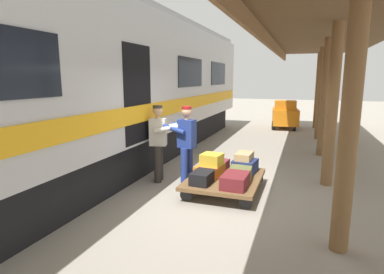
{
  "coord_description": "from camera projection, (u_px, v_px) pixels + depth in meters",
  "views": [
    {
      "loc": [
        -1.33,
        5.75,
        2.28
      ],
      "look_at": [
        0.7,
        0.06,
        1.15
      ],
      "focal_mm": 29.48,
      "sensor_mm": 36.0,
      "label": 1
    }
  ],
  "objects": [
    {
      "name": "ground_plane",
      "position": [
        226.0,
        196.0,
        6.19
      ],
      "size": [
        60.0,
        60.0,
        0.0
      ],
      "primitive_type": "plane",
      "color": "gray"
    },
    {
      "name": "platform_canopy",
      "position": [
        343.0,
        16.0,
        4.99
      ],
      "size": [
        3.2,
        20.5,
        3.56
      ],
      "color": "brown",
      "rests_on": "ground_plane"
    },
    {
      "name": "train_car",
      "position": [
        78.0,
        88.0,
        6.93
      ],
      "size": [
        3.02,
        18.17,
        4.0
      ],
      "color": "#B7BABF",
      "rests_on": "ground_plane"
    },
    {
      "name": "luggage_cart",
      "position": [
        225.0,
        179.0,
        6.39
      ],
      "size": [
        1.4,
        1.83,
        0.31
      ],
      "color": "brown",
      "rests_on": "ground_plane"
    },
    {
      "name": "suitcase_navy_fabric",
      "position": [
        245.0,
        166.0,
        6.72
      ],
      "size": [
        0.52,
        0.58,
        0.26
      ],
      "primitive_type": "cube",
      "rotation": [
        0.0,
        0.0,
        -0.12
      ],
      "color": "navy",
      "rests_on": "luggage_cart"
    },
    {
      "name": "suitcase_burgundy_valise",
      "position": [
        216.0,
        165.0,
        6.93
      ],
      "size": [
        0.5,
        0.56,
        0.19
      ],
      "primitive_type": "cube",
      "rotation": [
        0.0,
        0.0,
        -0.07
      ],
      "color": "maroon",
      "rests_on": "luggage_cart"
    },
    {
      "name": "suitcase_orange_carryall",
      "position": [
        210.0,
        170.0,
        6.47
      ],
      "size": [
        0.54,
        0.67,
        0.22
      ],
      "primitive_type": "cube",
      "rotation": [
        0.0,
        0.0,
        -0.13
      ],
      "color": "#CC6B23",
      "rests_on": "luggage_cart"
    },
    {
      "name": "suitcase_maroon_trunk",
      "position": [
        235.0,
        181.0,
        5.79
      ],
      "size": [
        0.46,
        0.64,
        0.25
      ],
      "primitive_type": "cube",
      "rotation": [
        0.0,
        0.0,
        -0.02
      ],
      "color": "maroon",
      "rests_on": "luggage_cart"
    },
    {
      "name": "suitcase_black_hardshell",
      "position": [
        202.0,
        177.0,
        6.0
      ],
      "size": [
        0.39,
        0.56,
        0.23
      ],
      "primitive_type": "cube",
      "rotation": [
        0.0,
        0.0,
        -0.06
      ],
      "color": "black",
      "rests_on": "luggage_cart"
    },
    {
      "name": "suitcase_olive_duffel",
      "position": [
        240.0,
        173.0,
        6.26
      ],
      "size": [
        0.46,
        0.54,
        0.23
      ],
      "primitive_type": "cube",
      "rotation": [
        0.0,
        0.0,
        0.07
      ],
      "color": "brown",
      "rests_on": "luggage_cart"
    },
    {
      "name": "suitcase_tan_vintage",
      "position": [
        244.0,
        156.0,
        6.73
      ],
      "size": [
        0.34,
        0.52,
        0.15
      ],
      "primitive_type": "cube",
      "rotation": [
        0.0,
        0.0,
        -0.06
      ],
      "color": "tan",
      "rests_on": "suitcase_navy_fabric"
    },
    {
      "name": "suitcase_yellow_case",
      "position": [
        212.0,
        159.0,
        6.44
      ],
      "size": [
        0.45,
        0.42,
        0.23
      ],
      "primitive_type": "cube",
      "rotation": [
        0.0,
        0.0,
        -0.14
      ],
      "color": "gold",
      "rests_on": "suitcase_orange_carryall"
    },
    {
      "name": "porter_in_overalls",
      "position": [
        186.0,
        143.0,
        6.74
      ],
      "size": [
        0.71,
        0.51,
        1.7
      ],
      "color": "navy",
      "rests_on": "ground_plane"
    },
    {
      "name": "porter_by_door",
      "position": [
        159.0,
        141.0,
        6.93
      ],
      "size": [
        0.72,
        0.53,
        1.7
      ],
      "color": "#332D28",
      "rests_on": "ground_plane"
    },
    {
      "name": "baggage_tug",
      "position": [
        285.0,
        115.0,
        14.36
      ],
      "size": [
        1.29,
        1.81,
        1.3
      ],
      "color": "orange",
      "rests_on": "ground_plane"
    }
  ]
}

